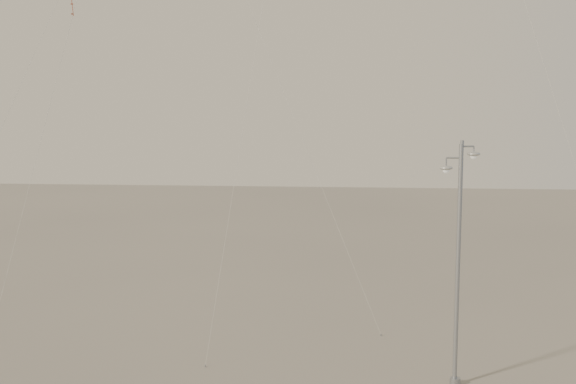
{
  "coord_description": "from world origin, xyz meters",
  "views": [
    {
      "loc": [
        5.31,
        -26.45,
        11.48
      ],
      "look_at": [
        2.25,
        5.0,
        7.87
      ],
      "focal_mm": 50.0,
      "sensor_mm": 36.0,
      "label": 1
    }
  ],
  "objects": [
    {
      "name": "street_lamp",
      "position": [
        9.01,
        5.49,
        5.29
      ],
      "size": [
        1.59,
        0.67,
        9.93
      ],
      "color": "#989BA0",
      "rests_on": "ground"
    },
    {
      "name": "kite_3",
      "position": [
        -7.72,
        4.0,
        12.91
      ],
      "size": [
        5.27,
        7.66,
        16.86
      ],
      "rotation": [
        0.0,
        0.0,
        -0.22
      ],
      "color": "maroon",
      "rests_on": "ground"
    },
    {
      "name": "kite_4",
      "position": [
        11.47,
        6.58,
        15.24
      ],
      "size": [
        5.83,
        4.67,
        19.51
      ],
      "rotation": [
        0.0,
        0.0,
        1.4
      ],
      "color": "#372F2D",
      "rests_on": "ground"
    }
  ]
}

